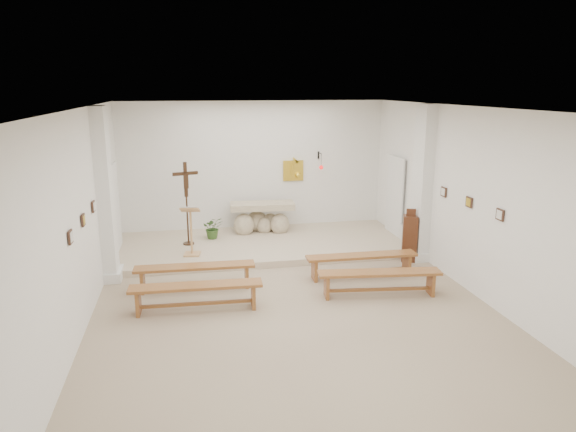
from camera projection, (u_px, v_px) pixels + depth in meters
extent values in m
cube|color=tan|center=(292.00, 305.00, 9.30)|extent=(7.00, 10.00, 0.00)
cube|color=white|center=(79.00, 221.00, 8.22)|extent=(0.02, 10.00, 3.50)
cube|color=white|center=(476.00, 203.00, 9.53)|extent=(0.02, 10.00, 3.50)
cube|color=white|center=(254.00, 168.00, 13.62)|extent=(7.00, 0.02, 3.50)
cube|color=silver|center=(292.00, 109.00, 8.45)|extent=(7.00, 10.00, 0.02)
cube|color=#BFAB93|center=(263.00, 245.00, 12.62)|extent=(6.98, 3.00, 0.15)
cube|color=white|center=(105.00, 196.00, 10.14)|extent=(0.26, 0.55, 3.50)
cube|color=white|center=(422.00, 184.00, 11.41)|extent=(0.26, 0.55, 3.50)
cube|color=yellow|center=(293.00, 171.00, 13.82)|extent=(0.55, 0.04, 0.55)
cube|color=black|center=(319.00, 155.00, 13.86)|extent=(0.04, 0.02, 0.20)
cylinder|color=black|center=(320.00, 153.00, 13.70)|extent=(0.02, 0.30, 0.02)
cylinder|color=black|center=(321.00, 160.00, 13.60)|extent=(0.01, 0.01, 0.34)
sphere|color=red|center=(321.00, 167.00, 13.64)|extent=(0.11, 0.11, 0.11)
cube|color=#3D251B|center=(70.00, 237.00, 7.47)|extent=(0.03, 0.20, 0.20)
cube|color=#3D251B|center=(83.00, 220.00, 8.42)|extent=(0.03, 0.20, 0.20)
cube|color=#3D251B|center=(93.00, 207.00, 9.37)|extent=(0.03, 0.20, 0.20)
cube|color=#3D251B|center=(500.00, 215.00, 8.78)|extent=(0.03, 0.20, 0.20)
cube|color=#3D251B|center=(469.00, 202.00, 9.73)|extent=(0.03, 0.20, 0.20)
cube|color=#3D251B|center=(444.00, 192.00, 10.68)|extent=(0.03, 0.20, 0.20)
cube|color=silver|center=(113.00, 256.00, 11.16)|extent=(0.10, 0.85, 0.52)
cube|color=silver|center=(408.00, 238.00, 12.45)|extent=(0.10, 0.85, 0.52)
ellipsoid|color=beige|center=(244.00, 225.00, 13.23)|extent=(0.53, 0.45, 0.61)
ellipsoid|color=beige|center=(280.00, 224.00, 13.37)|extent=(0.50, 0.42, 0.57)
ellipsoid|color=beige|center=(257.00, 221.00, 13.55)|extent=(0.57, 0.48, 0.53)
ellipsoid|color=beige|center=(270.00, 223.00, 13.58)|extent=(0.46, 0.39, 0.50)
ellipsoid|color=beige|center=(264.00, 226.00, 13.40)|extent=(0.39, 0.33, 0.46)
cube|color=beige|center=(262.00, 206.00, 13.30)|extent=(1.69, 0.75, 0.16)
cube|color=tan|center=(192.00, 254.00, 11.61)|extent=(0.40, 0.40, 0.04)
cylinder|color=tan|center=(191.00, 234.00, 11.49)|extent=(0.05, 0.05, 1.00)
cube|color=tan|center=(190.00, 210.00, 11.34)|extent=(0.46, 0.36, 0.16)
cube|color=silver|center=(190.00, 208.00, 11.29)|extent=(0.39, 0.30, 0.13)
cylinder|color=#351F10|center=(189.00, 243.00, 12.40)|extent=(0.26, 0.26, 0.03)
cylinder|color=#351F10|center=(188.00, 220.00, 12.26)|extent=(0.04, 0.04, 1.20)
cube|color=#351F10|center=(186.00, 179.00, 12.01)|extent=(0.09, 0.07, 0.82)
cube|color=#351F10|center=(185.00, 173.00, 11.98)|extent=(0.59, 0.22, 0.08)
cube|color=#351F10|center=(186.00, 181.00, 11.99)|extent=(0.12, 0.07, 0.35)
imported|color=#325522|center=(213.00, 228.00, 12.81)|extent=(0.52, 0.46, 0.55)
cube|color=#4E2716|center=(410.00, 238.00, 11.57)|extent=(0.42, 0.42, 1.05)
cube|color=#4E2716|center=(411.00, 213.00, 11.42)|extent=(0.21, 0.12, 0.17)
cube|color=brown|center=(195.00, 267.00, 9.93)|extent=(2.32, 0.45, 0.05)
cube|color=brown|center=(143.00, 281.00, 9.84)|extent=(0.08, 0.34, 0.44)
cube|color=brown|center=(247.00, 275.00, 10.14)|extent=(0.08, 0.34, 0.44)
cube|color=brown|center=(196.00, 283.00, 10.01)|extent=(1.94, 0.13, 0.05)
cube|color=brown|center=(362.00, 256.00, 10.57)|extent=(2.32, 0.41, 0.05)
cube|color=brown|center=(314.00, 270.00, 10.46)|extent=(0.07, 0.34, 0.44)
cube|color=brown|center=(407.00, 264.00, 10.80)|extent=(0.07, 0.34, 0.44)
cube|color=brown|center=(361.00, 271.00, 10.65)|extent=(1.94, 0.10, 0.05)
cube|color=brown|center=(196.00, 286.00, 8.97)|extent=(2.33, 0.47, 0.05)
cube|color=brown|center=(138.00, 302.00, 8.88)|extent=(0.08, 0.34, 0.44)
cube|color=brown|center=(253.00, 295.00, 9.17)|extent=(0.08, 0.34, 0.44)
cube|color=brown|center=(197.00, 304.00, 9.05)|extent=(1.94, 0.15, 0.05)
cube|color=brown|center=(380.00, 273.00, 9.61)|extent=(2.34, 0.65, 0.05)
cube|color=brown|center=(327.00, 286.00, 9.59)|extent=(0.10, 0.34, 0.44)
cube|color=brown|center=(431.00, 283.00, 9.74)|extent=(0.10, 0.34, 0.44)
cube|color=brown|center=(379.00, 289.00, 9.69)|extent=(1.94, 0.30, 0.05)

